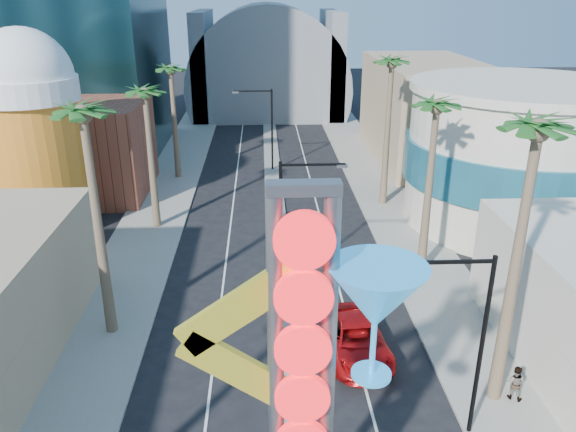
{
  "coord_description": "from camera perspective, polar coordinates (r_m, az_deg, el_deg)",
  "views": [
    {
      "loc": [
        -0.95,
        -9.42,
        16.74
      ],
      "look_at": [
        0.42,
        19.82,
        4.86
      ],
      "focal_mm": 35.0,
      "sensor_mm": 36.0,
      "label": 1
    }
  ],
  "objects": [
    {
      "name": "canopy",
      "position": [
        82.37,
        -2.04,
        13.4
      ],
      "size": [
        22.0,
        16.0,
        22.0
      ],
      "color": "slate",
      "rests_on": "ground"
    },
    {
      "name": "sidewalk_west",
      "position": [
        48.21,
        -12.72,
        1.3
      ],
      "size": [
        5.0,
        100.0,
        0.15
      ],
      "primitive_type": "cube",
      "color": "gray",
      "rests_on": "ground"
    },
    {
      "name": "brick_filler_west",
      "position": [
        51.36,
        -19.75,
        6.42
      ],
      "size": [
        10.0,
        10.0,
        8.0
      ],
      "primitive_type": "cube",
      "color": "brown",
      "rests_on": "ground"
    },
    {
      "name": "neon_sign",
      "position": [
        15.67,
        4.5,
        -15.01
      ],
      "size": [
        6.53,
        2.6,
        12.55
      ],
      "color": "gray",
      "rests_on": "ground"
    },
    {
      "name": "streetlight_2",
      "position": [
        22.46,
        18.13,
        -11.18
      ],
      "size": [
        3.45,
        0.25,
        8.0
      ],
      "color": "black",
      "rests_on": "ground"
    },
    {
      "name": "streetlight_1",
      "position": [
        54.73,
        -2.22,
        9.56
      ],
      "size": [
        3.79,
        0.25,
        8.0
      ],
      "color": "black",
      "rests_on": "ground"
    },
    {
      "name": "palm_5",
      "position": [
        22.5,
        23.82,
        6.12
      ],
      "size": [
        2.4,
        2.4,
        13.2
      ],
      "color": "brown",
      "rests_on": "ground"
    },
    {
      "name": "sidewalk_east",
      "position": [
        48.58,
        9.92,
        1.69
      ],
      "size": [
        5.0,
        100.0,
        0.15
      ],
      "primitive_type": "cube",
      "color": "gray",
      "rests_on": "ground"
    },
    {
      "name": "turquoise_building",
      "position": [
        45.23,
        22.32,
        5.7
      ],
      "size": [
        16.6,
        16.6,
        10.6
      ],
      "color": "beige",
      "rests_on": "ground"
    },
    {
      "name": "red_pickup",
      "position": [
        28.3,
        6.93,
        -12.28
      ],
      "size": [
        3.16,
        6.21,
        1.68
      ],
      "primitive_type": "imported",
      "rotation": [
        0.0,
        0.0,
        0.06
      ],
      "color": "#B90E10",
      "rests_on": "ground"
    },
    {
      "name": "beer_mug",
      "position": [
        43.48,
        -24.54,
        8.31
      ],
      "size": [
        7.0,
        7.0,
        14.5
      ],
      "color": "orange",
      "rests_on": "ground"
    },
    {
      "name": "pedestrian_b",
      "position": [
        27.11,
        22.07,
        -15.4
      ],
      "size": [
        0.99,
        0.94,
        1.62
      ],
      "primitive_type": "imported",
      "rotation": [
        0.0,
        0.0,
        2.59
      ],
      "color": "gray",
      "rests_on": "sidewalk_east"
    },
    {
      "name": "palm_6",
      "position": [
        33.66,
        14.8,
        9.7
      ],
      "size": [
        2.4,
        2.4,
        11.7
      ],
      "color": "brown",
      "rests_on": "ground"
    },
    {
      "name": "palm_3",
      "position": [
        52.55,
        -11.8,
        13.7
      ],
      "size": [
        2.4,
        2.4,
        11.2
      ],
      "color": "brown",
      "rests_on": "ground"
    },
    {
      "name": "palm_1",
      "position": [
        27.31,
        -19.96,
        8.27
      ],
      "size": [
        2.4,
        2.4,
        12.7
      ],
      "color": "brown",
      "rests_on": "ground"
    },
    {
      "name": "median",
      "position": [
        50.28,
        -1.44,
        2.73
      ],
      "size": [
        1.6,
        84.0,
        0.15
      ],
      "primitive_type": "cube",
      "color": "gray",
      "rests_on": "ground"
    },
    {
      "name": "filler_east",
      "position": [
        61.01,
        13.74,
        10.38
      ],
      "size": [
        10.0,
        20.0,
        10.0
      ],
      "primitive_type": "cube",
      "color": "tan",
      "rests_on": "ground"
    },
    {
      "name": "streetlight_0",
      "position": [
        31.76,
        0.22,
        0.16
      ],
      "size": [
        3.79,
        0.25,
        8.0
      ],
      "color": "black",
      "rests_on": "ground"
    },
    {
      "name": "palm_7",
      "position": [
        44.94,
        10.46,
        14.18
      ],
      "size": [
        2.4,
        2.4,
        12.7
      ],
      "color": "brown",
      "rests_on": "ground"
    },
    {
      "name": "palm_2",
      "position": [
        40.89,
        -14.26,
        11.2
      ],
      "size": [
        2.4,
        2.4,
        11.2
      ],
      "color": "brown",
      "rests_on": "ground"
    }
  ]
}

